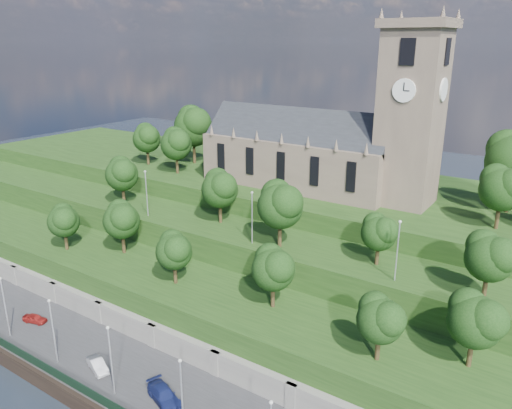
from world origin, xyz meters
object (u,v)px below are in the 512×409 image
Objects in this scene: church at (326,144)px; car_right at (164,395)px; car_left at (35,318)px; car_middle at (97,365)px.

church reaches higher than car_right.
car_left is 0.65× the size of car_right.
car_middle is (-7.61, -41.78, -19.86)m from church.
car_middle is at bearing 112.78° from car_right.
church is 9.67× the size of car_middle.
church is 45.89m from car_right.
car_middle is at bearing -113.39° from car_left.
car_right reaches higher than car_left.
car_middle is 0.77× the size of car_right.
car_middle reaches higher than car_left.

